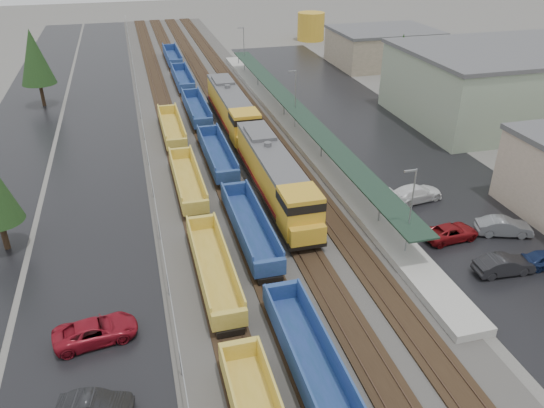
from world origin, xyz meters
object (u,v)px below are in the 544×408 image
Objects in this scene: parked_car_west_c at (96,331)px; parked_car_east_c at (416,193)px; locomotive_trail at (232,110)px; parked_car_east_e at (504,227)px; parked_car_east_b at (451,232)px; parked_car_west_b at (95,406)px; well_string_blue at (217,155)px; well_string_yellow at (213,268)px; storage_tank at (311,26)px; parked_car_east_a at (504,265)px; locomotive_lead at (276,177)px.

parked_car_west_c is 32.10m from parked_car_east_c.
locomotive_trail is 36.73m from parked_car_east_e.
parked_car_west_c reaches higher than parked_car_east_b.
locomotive_trail is 45.90m from parked_car_west_b.
well_string_yellow is at bearing -100.55° from well_string_blue.
locomotive_trail is at bearing -118.79° from storage_tank.
parked_car_east_e is (21.55, -21.46, -0.35)m from well_string_blue.
well_string_blue reaches higher than parked_car_west_b.
parked_car_east_a is at bearing -12.76° from well_string_yellow.
well_string_blue is at bearing -110.39° from locomotive_trail.
parked_car_east_c is (0.52, 7.17, 0.13)m from parked_car_east_b.
parked_car_east_e is (-10.73, -83.68, -2.21)m from storage_tank.
parked_car_west_c is (-12.52, -25.89, -0.39)m from well_string_blue.
storage_tank is at bearing 68.68° from locomotive_lead.
parked_car_west_b is at bearing 103.54° from parked_car_east_a.
parked_car_east_c is (-0.70, 12.67, 0.04)m from parked_car_east_a.
parked_car_west_b is at bearing -127.02° from locomotive_lead.
well_string_blue is (-4.00, -10.76, -1.45)m from locomotive_trail.
locomotive_trail is 4.45× the size of parked_car_east_b.
parked_car_east_c reaches higher than parked_car_west_c.
storage_tank is 1.07× the size of parked_car_east_c.
parked_car_west_c is 1.14× the size of parked_car_east_a.
parked_car_east_c is (21.20, 7.71, -0.30)m from well_string_yellow.
parked_car_west_b is at bearing 172.84° from parked_car_west_c.
storage_tank is 84.64m from parked_car_east_b.
parked_car_east_a is at bearing 162.30° from parked_car_east_e.
locomotive_lead reaches higher than parked_car_west_b.
storage_tank is 1.26× the size of parked_car_east_e.
locomotive_trail reaches higher than parked_car_east_c.
parked_car_east_c reaches higher than parked_car_east_a.
parked_car_west_b is at bearing -115.38° from storage_tank.
storage_tank is 1.45× the size of parked_car_west_b.
parked_car_east_e is (25.55, 0.01, -0.33)m from well_string_yellow.
parked_car_west_b is (-12.45, -32.05, -0.45)m from well_string_blue.
storage_tank is at bearing 11.32° from parked_car_east_e.
parked_car_east_c reaches higher than parked_car_east_e.
storage_tank reaches higher than parked_car_east_b.
parked_car_west_b is at bearing -111.02° from locomotive_trail.
locomotive_trail is 3.87× the size of parked_car_east_c.
locomotive_trail is 11.57m from well_string_blue.
well_string_blue is at bearing 34.18° from parked_car_east_b.
well_string_yellow is at bearing 87.13° from parked_car_east_b.
storage_tank is 84.40m from parked_car_east_e.
well_string_blue is at bearing 111.34° from locomotive_lead.
storage_tank reaches higher than locomotive_trail.
parked_car_east_b is 7.19m from parked_car_east_c.
well_string_yellow is 15.68× the size of parked_car_east_b.
parked_car_east_b is at bearing -68.20° from locomotive_trail.
well_string_yellow is at bearing -113.44° from storage_tank.
parked_car_east_e is at bearing 0.03° from well_string_yellow.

